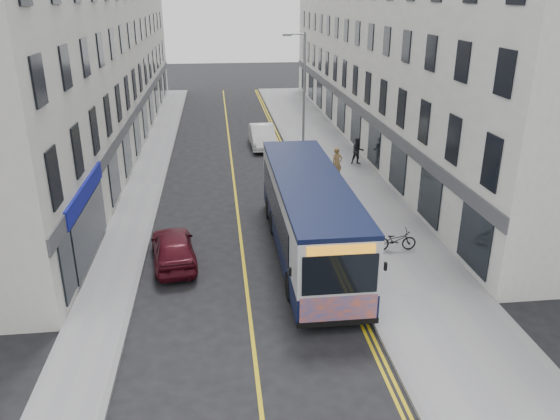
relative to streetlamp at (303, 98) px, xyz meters
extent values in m
plane|color=black|center=(-4.17, -14.00, -4.38)|extent=(140.00, 140.00, 0.00)
cube|color=gray|center=(2.08, -2.00, -4.32)|extent=(4.50, 64.00, 0.12)
cube|color=gray|center=(-9.17, -2.00, -4.32)|extent=(2.00, 64.00, 0.12)
cube|color=slate|center=(-0.17, -2.00, -4.32)|extent=(0.18, 64.00, 0.13)
cube|color=slate|center=(-8.17, -2.00, -4.32)|extent=(0.18, 64.00, 0.13)
cube|color=gold|center=(-4.17, -2.00, -4.38)|extent=(0.12, 64.00, 0.01)
cube|color=gold|center=(-0.62, -2.00, -4.38)|extent=(0.10, 64.00, 0.01)
cube|color=gold|center=(-0.42, -2.00, -4.38)|extent=(0.10, 64.00, 0.01)
cube|color=white|center=(7.33, 7.00, 2.12)|extent=(6.00, 46.00, 13.00)
cube|color=silver|center=(-13.17, 7.00, 2.12)|extent=(6.00, 46.00, 13.00)
cylinder|color=gray|center=(0.08, 0.00, -0.38)|extent=(0.14, 0.14, 8.00)
cylinder|color=gray|center=(-0.42, 0.00, 3.52)|extent=(1.00, 0.08, 0.08)
cube|color=gray|center=(-0.92, 0.00, 3.47)|extent=(0.50, 0.18, 0.12)
cube|color=black|center=(-1.50, -11.48, -3.55)|extent=(2.59, 11.40, 0.93)
cube|color=silver|center=(-1.50, -11.48, -2.15)|extent=(2.59, 11.40, 1.87)
cube|color=black|center=(-1.50, -11.48, -1.14)|extent=(2.61, 11.40, 0.17)
cube|color=black|center=(-2.82, -10.85, -2.36)|extent=(0.04, 8.91, 1.19)
cube|color=black|center=(-0.19, -10.85, -2.36)|extent=(0.04, 8.91, 1.19)
cube|color=black|center=(-1.50, -17.20, -2.26)|extent=(2.33, 0.04, 1.30)
cube|color=#FF5B15|center=(-1.50, -17.20, -3.50)|extent=(2.44, 0.04, 0.98)
cube|color=orange|center=(-1.50, -17.21, -1.43)|extent=(2.07, 0.04, 0.29)
cylinder|color=black|center=(-2.67, -14.90, -3.86)|extent=(0.29, 1.04, 1.04)
cylinder|color=black|center=(-0.33, -14.90, -3.86)|extent=(0.29, 1.04, 1.04)
cylinder|color=black|center=(-2.67, -9.20, -3.86)|extent=(0.29, 1.04, 1.04)
cylinder|color=black|center=(-0.33, -9.20, -3.86)|extent=(0.29, 1.04, 1.04)
cylinder|color=black|center=(-2.67, -7.33, -3.86)|extent=(0.29, 1.04, 1.04)
cylinder|color=black|center=(-0.33, -7.33, -3.86)|extent=(0.29, 1.04, 1.04)
imported|color=black|center=(2.10, -11.72, -3.82)|extent=(1.72, 0.65, 0.89)
imported|color=olive|center=(1.68, -2.24, -3.36)|extent=(0.75, 0.61, 1.80)
imported|color=black|center=(3.56, 0.44, -3.45)|extent=(0.82, 0.66, 1.63)
imported|color=white|center=(-1.89, 5.62, -3.62)|extent=(1.69, 4.66, 1.53)
imported|color=#480C16|center=(-6.90, -11.63, -3.69)|extent=(2.17, 4.23, 1.38)
camera|label=1|loc=(-4.98, -31.37, 5.58)|focal=35.00mm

